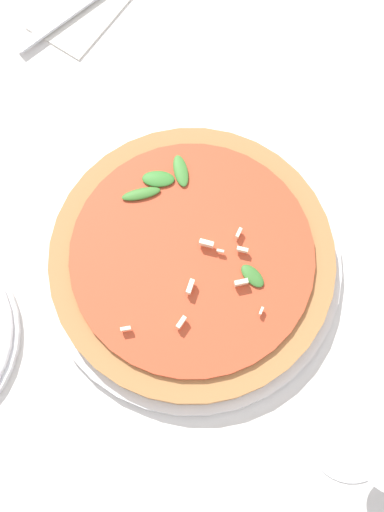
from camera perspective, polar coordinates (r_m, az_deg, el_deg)
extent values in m
plane|color=silver|center=(0.63, -0.96, 1.09)|extent=(6.00, 6.00, 0.00)
cylinder|color=white|center=(0.62, 0.00, -0.65)|extent=(0.31, 0.31, 0.01)
cylinder|color=#AD7542|center=(0.61, 0.00, -0.25)|extent=(0.29, 0.29, 0.02)
cylinder|color=#C64728|center=(0.60, 0.00, 0.08)|extent=(0.25, 0.25, 0.01)
ellipsoid|color=#3C792D|center=(0.62, -4.87, 5.92)|extent=(0.04, 0.04, 0.01)
ellipsoid|color=#387C2E|center=(0.62, -3.23, 7.35)|extent=(0.03, 0.04, 0.01)
ellipsoid|color=#39732E|center=(0.59, 5.78, -1.90)|extent=(0.02, 0.03, 0.01)
ellipsoid|color=#3F8032|center=(0.62, -1.08, 8.12)|extent=(0.04, 0.03, 0.01)
cube|color=beige|center=(0.59, 1.48, 1.36)|extent=(0.01, 0.01, 0.01)
cube|color=beige|center=(0.57, -6.10, -7.02)|extent=(0.01, 0.01, 0.01)
cube|color=beige|center=(0.57, -1.03, -6.33)|extent=(0.01, 0.01, 0.01)
cube|color=beige|center=(0.58, 6.61, -5.21)|extent=(0.01, 0.00, 0.00)
cube|color=beige|center=(0.59, 4.82, 0.60)|extent=(0.01, 0.01, 0.01)
cube|color=beige|center=(0.58, -0.16, -2.94)|extent=(0.01, 0.01, 0.01)
cube|color=beige|center=(0.58, 4.70, -2.52)|extent=(0.01, 0.01, 0.01)
cube|color=beige|center=(0.60, 4.48, 2.21)|extent=(0.01, 0.00, 0.01)
cube|color=beige|center=(0.59, 2.71, 0.48)|extent=(0.00, 0.01, 0.00)
cylinder|color=white|center=(0.62, 14.74, -16.42)|extent=(0.08, 0.08, 0.00)
cylinder|color=white|center=(0.58, 15.77, -16.33)|extent=(0.01, 0.01, 0.08)
cylinder|color=white|center=(0.53, 17.42, -16.17)|extent=(0.05, 0.05, 0.03)
cube|color=silver|center=(0.79, -10.32, 22.31)|extent=(0.13, 0.09, 0.01)
cube|color=silver|center=(0.78, -12.25, 21.25)|extent=(0.13, 0.06, 0.00)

